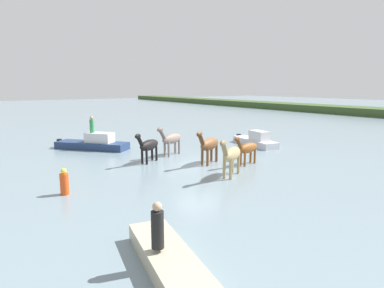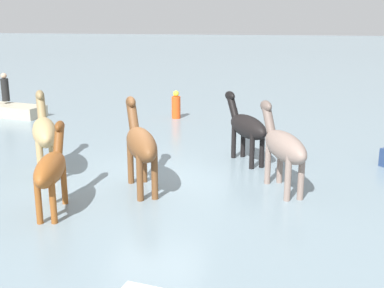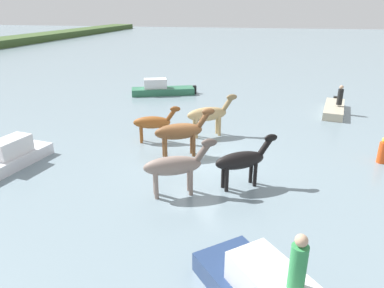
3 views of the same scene
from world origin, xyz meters
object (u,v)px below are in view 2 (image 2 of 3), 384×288
(horse_gray_outer, at_px, (51,168))
(boat_dinghy_port, at_px, (1,111))
(horse_lead, at_px, (246,126))
(horse_rear_stallion, at_px, (141,144))
(buoy_channel_marker, at_px, (176,106))
(horse_pinto_flank, at_px, (44,132))
(person_helmsman_aft, at_px, (5,88))
(horse_mid_herd, at_px, (283,146))

(horse_gray_outer, relative_size, boat_dinghy_port, 0.54)
(horse_lead, bearing_deg, boat_dinghy_port, 33.51)
(horse_lead, bearing_deg, horse_rear_stallion, 108.70)
(horse_lead, bearing_deg, buoy_channel_marker, -1.54)
(horse_pinto_flank, relative_size, person_helmsman_aft, 2.08)
(horse_gray_outer, xyz_separation_m, person_helmsman_aft, (6.95, -9.54, 0.15))
(horse_pinto_flank, height_order, horse_mid_herd, horse_pinto_flank)
(horse_mid_herd, height_order, boat_dinghy_port, horse_mid_herd)
(horse_pinto_flank, bearing_deg, person_helmsman_aft, 7.33)
(horse_rear_stallion, relative_size, person_helmsman_aft, 2.14)
(horse_pinto_flank, xyz_separation_m, horse_mid_herd, (-6.17, 0.12, -0.04))
(horse_gray_outer, distance_m, buoy_channel_marker, 10.12)
(horse_lead, height_order, horse_gray_outer, horse_lead)
(horse_lead, distance_m, boat_dinghy_port, 11.88)
(horse_gray_outer, relative_size, person_helmsman_aft, 1.91)
(boat_dinghy_port, bearing_deg, person_helmsman_aft, 61.91)
(boat_dinghy_port, relative_size, person_helmsman_aft, 3.56)
(horse_lead, relative_size, horse_gray_outer, 0.98)
(horse_mid_herd, xyz_separation_m, boat_dinghy_port, (11.87, -7.01, -0.93))
(horse_lead, relative_size, person_helmsman_aft, 1.89)
(person_helmsman_aft, height_order, buoy_channel_marker, person_helmsman_aft)
(horse_gray_outer, height_order, boat_dinghy_port, horse_gray_outer)
(horse_mid_herd, height_order, horse_gray_outer, horse_mid_herd)
(horse_mid_herd, bearing_deg, person_helmsman_aft, 33.92)
(horse_lead, distance_m, horse_gray_outer, 5.82)
(horse_rear_stallion, height_order, boat_dinghy_port, horse_rear_stallion)
(person_helmsman_aft, distance_m, buoy_channel_marker, 7.34)
(person_helmsman_aft, bearing_deg, horse_mid_herd, 148.33)
(horse_pinto_flank, bearing_deg, horse_rear_stallion, -135.04)
(horse_lead, xyz_separation_m, horse_mid_herd, (-1.06, 2.18, 0.06))
(horse_mid_herd, distance_m, person_helmsman_aft, 13.75)
(horse_gray_outer, height_order, person_helmsman_aft, horse_gray_outer)
(horse_lead, xyz_separation_m, person_helmsman_aft, (10.65, -5.04, 0.08))
(horse_lead, bearing_deg, horse_gray_outer, 108.17)
(boat_dinghy_port, distance_m, person_helmsman_aft, 0.99)
(horse_pinto_flank, height_order, horse_gray_outer, horse_pinto_flank)
(horse_rear_stallion, bearing_deg, horse_pinto_flank, 47.68)
(horse_pinto_flank, xyz_separation_m, buoy_channel_marker, (-1.76, -7.67, -0.62))
(buoy_channel_marker, bearing_deg, horse_lead, 120.89)
(horse_rear_stallion, xyz_separation_m, horse_pinto_flank, (2.85, -0.74, -0.01))
(horse_pinto_flank, bearing_deg, horse_gray_outer, 179.61)
(horse_mid_herd, relative_size, horse_gray_outer, 1.09)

